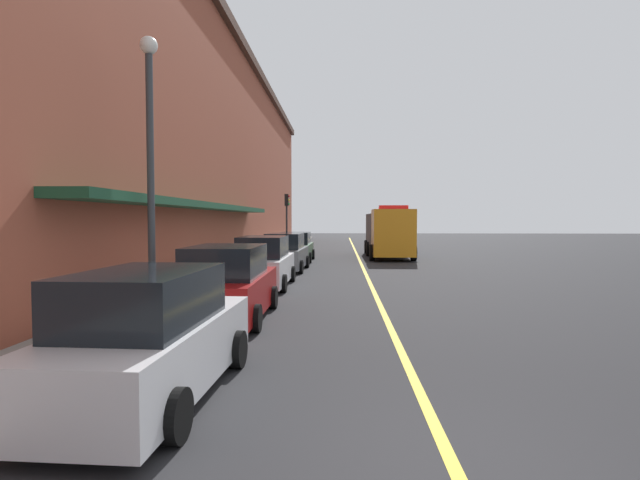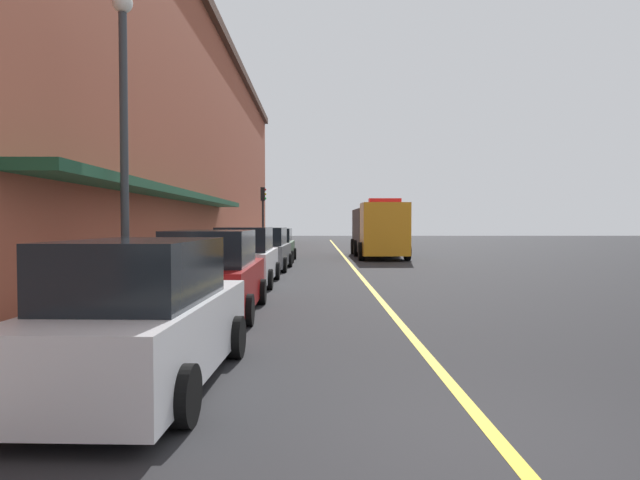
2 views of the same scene
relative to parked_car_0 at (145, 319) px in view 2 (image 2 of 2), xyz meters
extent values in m
plane|color=#232326|center=(3.86, 23.06, -0.86)|extent=(112.00, 112.00, 0.00)
cube|color=gray|center=(-2.34, 23.06, -0.78)|extent=(2.40, 70.00, 0.15)
cube|color=gold|center=(3.86, 23.06, -0.85)|extent=(0.16, 70.00, 0.01)
cube|color=brown|center=(-8.32, 22.06, 5.98)|extent=(9.57, 64.00, 13.68)
cube|color=#472D23|center=(-3.39, 22.06, 12.52)|extent=(0.40, 64.00, 0.60)
cube|color=#19472D|center=(-2.99, 14.06, 2.24)|extent=(1.20, 22.40, 0.24)
cube|color=silver|center=(0.00, 0.06, -0.22)|extent=(1.88, 4.56, 0.92)
cube|color=black|center=(-0.01, -0.16, 0.61)|extent=(1.64, 2.53, 0.75)
cylinder|color=black|center=(-0.81, 1.49, -0.54)|extent=(0.24, 0.65, 0.64)
cylinder|color=black|center=(0.92, 1.42, -0.54)|extent=(0.24, 0.65, 0.64)
cylinder|color=black|center=(-0.92, -1.30, -0.54)|extent=(0.24, 0.65, 0.64)
cylinder|color=black|center=(0.82, -1.36, -0.54)|extent=(0.24, 0.65, 0.64)
cube|color=maroon|center=(-0.17, 5.42, -0.21)|extent=(1.90, 4.65, 0.94)
cube|color=black|center=(-0.17, 5.19, 0.64)|extent=(1.70, 2.56, 0.77)
cylinder|color=black|center=(-1.13, 6.85, -0.54)|extent=(0.22, 0.64, 0.64)
cylinder|color=black|center=(0.77, 6.86, -0.54)|extent=(0.22, 0.64, 0.64)
cylinder|color=black|center=(-1.11, 3.98, -0.54)|extent=(0.22, 0.64, 0.64)
cylinder|color=black|center=(0.78, 3.99, -0.54)|extent=(0.22, 0.64, 0.64)
cube|color=silver|center=(-0.18, 11.29, -0.20)|extent=(1.80, 4.71, 0.95)
cube|color=black|center=(-0.18, 11.06, 0.66)|extent=(1.61, 2.59, 0.78)
cylinder|color=black|center=(-1.07, 12.75, -0.54)|extent=(0.22, 0.64, 0.64)
cylinder|color=black|center=(0.72, 12.74, -0.54)|extent=(0.22, 0.64, 0.64)
cylinder|color=black|center=(-1.09, 9.84, -0.54)|extent=(0.22, 0.64, 0.64)
cylinder|color=black|center=(0.71, 9.83, -0.54)|extent=(0.22, 0.64, 0.64)
cube|color=#595B60|center=(-0.04, 17.02, -0.22)|extent=(1.97, 4.51, 0.92)
cube|color=black|center=(-0.05, 16.80, 0.62)|extent=(1.72, 2.51, 0.75)
cylinder|color=black|center=(-0.90, 18.43, -0.54)|extent=(0.24, 0.65, 0.64)
cylinder|color=black|center=(0.93, 18.36, -0.54)|extent=(0.24, 0.65, 0.64)
cylinder|color=black|center=(-1.00, 15.68, -0.54)|extent=(0.24, 0.65, 0.64)
cylinder|color=black|center=(0.83, 15.61, -0.54)|extent=(0.24, 0.65, 0.64)
cube|color=#2D5133|center=(-0.02, 22.28, -0.24)|extent=(1.89, 4.57, 0.87)
cube|color=black|center=(-0.02, 22.05, 0.55)|extent=(1.69, 2.52, 0.71)
cylinder|color=black|center=(-0.95, 23.70, -0.54)|extent=(0.23, 0.64, 0.64)
cylinder|color=black|center=(0.93, 23.68, -0.54)|extent=(0.23, 0.64, 0.64)
cylinder|color=black|center=(-0.97, 20.87, -0.54)|extent=(0.23, 0.64, 0.64)
cylinder|color=black|center=(0.90, 20.86, -0.54)|extent=(0.23, 0.64, 0.64)
cube|color=orange|center=(5.87, 22.60, 0.86)|extent=(2.49, 2.41, 2.83)
cube|color=#3F3F42|center=(5.86, 27.08, 0.75)|extent=(2.50, 5.85, 2.61)
cube|color=red|center=(5.87, 22.60, 2.40)|extent=(1.74, 0.60, 0.24)
cylinder|color=black|center=(7.13, 22.69, -0.36)|extent=(0.30, 1.00, 1.00)
cylinder|color=black|center=(4.62, 22.69, -0.36)|extent=(0.30, 1.00, 1.00)
cylinder|color=black|center=(7.13, 26.35, -0.36)|extent=(0.30, 1.00, 1.00)
cylinder|color=black|center=(4.61, 26.34, -0.36)|extent=(0.30, 1.00, 1.00)
cylinder|color=black|center=(7.12, 28.71, -0.36)|extent=(0.30, 1.00, 1.00)
cylinder|color=black|center=(4.60, 28.71, -0.36)|extent=(0.30, 1.00, 1.00)
cylinder|color=#4C4C51|center=(-1.49, 1.49, -0.18)|extent=(0.07, 0.07, 1.05)
cube|color=black|center=(-1.49, 1.49, 0.48)|extent=(0.14, 0.18, 0.28)
cylinder|color=#4C4C51|center=(-1.49, 18.89, -0.18)|extent=(0.07, 0.07, 1.05)
cube|color=black|center=(-1.49, 18.89, 0.48)|extent=(0.14, 0.18, 0.28)
cylinder|color=#4C4C51|center=(-1.49, 19.19, -0.18)|extent=(0.07, 0.07, 1.05)
cube|color=black|center=(-1.49, 19.19, 0.48)|extent=(0.14, 0.18, 0.28)
cylinder|color=#33383D|center=(-2.09, 5.28, 2.54)|extent=(0.18, 0.18, 6.50)
sphere|color=white|center=(-2.09, 5.28, 6.01)|extent=(0.44, 0.44, 0.44)
cylinder|color=#232326|center=(-1.44, 29.90, 0.99)|extent=(0.14, 0.14, 3.40)
cube|color=black|center=(-1.44, 29.90, 3.14)|extent=(0.28, 0.36, 0.90)
sphere|color=red|center=(-1.28, 29.90, 3.44)|extent=(0.16, 0.16, 0.16)
sphere|color=gold|center=(-1.28, 29.90, 3.14)|extent=(0.16, 0.16, 0.16)
sphere|color=green|center=(-1.28, 29.90, 2.84)|extent=(0.16, 0.16, 0.16)
camera|label=1|loc=(2.70, -6.65, 1.70)|focal=26.95mm
camera|label=2|loc=(2.14, -6.75, 1.20)|focal=30.43mm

